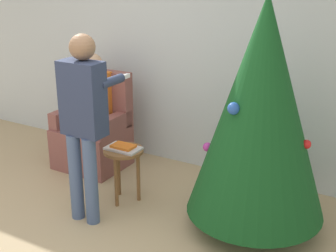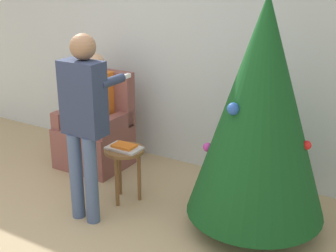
% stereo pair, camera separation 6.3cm
% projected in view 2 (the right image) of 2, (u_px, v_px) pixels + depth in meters
% --- Properties ---
extents(wall_back, '(8.00, 0.06, 2.70)m').
position_uv_depth(wall_back, '(181.00, 46.00, 5.09)').
color(wall_back, silver).
rests_on(wall_back, ground_plane).
extents(christmas_tree, '(1.18, 1.18, 2.03)m').
position_uv_depth(christmas_tree, '(261.00, 109.00, 3.77)').
color(christmas_tree, brown).
rests_on(christmas_tree, ground_plane).
extents(armchair, '(0.73, 0.63, 1.08)m').
position_uv_depth(armchair, '(96.00, 134.00, 5.31)').
color(armchair, brown).
rests_on(armchair, ground_plane).
extents(person_seated, '(0.36, 0.46, 1.29)m').
position_uv_depth(person_seated, '(93.00, 106.00, 5.17)').
color(person_seated, '#475B84').
rests_on(person_seated, ground_plane).
extents(person_standing, '(0.41, 0.57, 1.68)m').
position_uv_depth(person_standing, '(84.00, 114.00, 4.00)').
color(person_standing, '#475B84').
rests_on(person_standing, ground_plane).
extents(side_stool, '(0.39, 0.39, 0.54)m').
position_uv_depth(side_stool, '(125.00, 158.00, 4.48)').
color(side_stool, brown).
rests_on(side_stool, ground_plane).
extents(laptop, '(0.33, 0.21, 0.02)m').
position_uv_depth(laptop, '(124.00, 148.00, 4.44)').
color(laptop, silver).
rests_on(laptop, side_stool).
extents(book, '(0.22, 0.15, 0.02)m').
position_uv_depth(book, '(124.00, 146.00, 4.43)').
color(book, orange).
rests_on(book, laptop).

